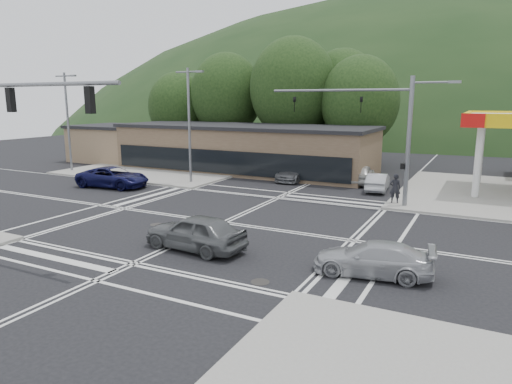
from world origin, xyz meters
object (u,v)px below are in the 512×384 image
at_px(pedestrian, 395,188).
at_px(car_blue_west, 113,177).
at_px(car_queue_a, 378,182).
at_px(car_queue_b, 361,174).
at_px(car_grey_center, 195,232).
at_px(car_silver_east, 373,259).
at_px(car_northbound, 296,172).

bearing_deg(pedestrian, car_blue_west, -1.78).
height_order(car_queue_a, car_queue_b, car_queue_b).
height_order(car_grey_center, car_silver_east, car_grey_center).
distance_m(car_blue_west, pedestrian, 20.74).
bearing_deg(pedestrian, car_queue_a, -76.40).
height_order(car_queue_a, car_northbound, car_northbound).
distance_m(car_queue_a, car_northbound, 7.18).
xyz_separation_m(car_blue_west, pedestrian, (20.42, 3.64, 0.32)).
bearing_deg(car_northbound, car_queue_a, -7.04).
height_order(car_silver_east, car_queue_a, car_queue_a).
distance_m(car_grey_center, pedestrian, 14.53).
xyz_separation_m(car_queue_a, car_northbound, (-7.05, 1.35, 0.04)).
height_order(car_blue_west, car_queue_a, car_blue_west).
relative_size(car_silver_east, car_queue_a, 1.12).
relative_size(car_blue_west, car_silver_east, 1.24).
xyz_separation_m(car_grey_center, car_queue_a, (4.25, 17.31, -0.15)).
distance_m(car_silver_east, car_queue_b, 19.90).
distance_m(car_blue_west, car_queue_a, 20.01).
relative_size(car_grey_center, car_queue_b, 1.04).
bearing_deg(car_grey_center, car_northbound, -167.20).
height_order(car_blue_west, car_queue_b, car_queue_b).
bearing_deg(car_grey_center, pedestrian, 158.79).
xyz_separation_m(car_silver_east, car_northbound, (-10.56, 18.09, 0.05)).
relative_size(car_grey_center, car_silver_east, 1.06).
bearing_deg(car_silver_east, car_queue_a, -175.90).
distance_m(car_silver_east, car_northbound, 20.95).
xyz_separation_m(car_blue_west, car_queue_a, (18.42, 7.83, -0.11)).
distance_m(car_northbound, pedestrian, 10.62).
bearing_deg(car_silver_east, car_blue_west, -119.85).
relative_size(car_silver_east, pedestrian, 2.39).
distance_m(car_queue_b, pedestrian, 7.67).
relative_size(car_silver_east, car_northbound, 0.93).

